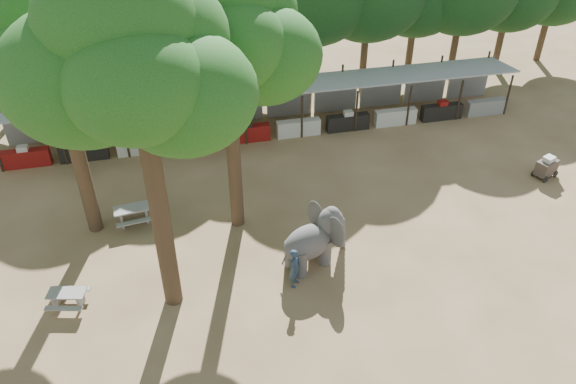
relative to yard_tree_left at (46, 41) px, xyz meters
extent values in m
plane|color=brown|center=(9.13, -7.19, -8.20)|extent=(100.00, 100.00, 0.00)
cube|color=gray|center=(9.13, 6.81, -5.70)|extent=(28.00, 2.99, 0.39)
cylinder|color=#2D2319|center=(-3.47, 5.46, -7.00)|extent=(0.12, 0.12, 2.40)
cylinder|color=#2D2319|center=(-3.47, 8.16, -6.80)|extent=(0.12, 0.12, 2.80)
cube|color=maroon|center=(-3.47, 5.71, -7.75)|extent=(2.38, 0.50, 0.90)
cube|color=gray|center=(-3.47, 8.11, -7.20)|extent=(2.52, 0.12, 2.00)
cylinder|color=#2D2319|center=(-0.67, 5.46, -7.00)|extent=(0.12, 0.12, 2.40)
cylinder|color=#2D2319|center=(-0.67, 8.16, -6.80)|extent=(0.12, 0.12, 2.80)
cube|color=black|center=(-0.67, 5.71, -7.75)|extent=(2.38, 0.50, 0.90)
cube|color=gray|center=(-0.67, 8.11, -7.20)|extent=(2.52, 0.12, 2.00)
cylinder|color=#2D2319|center=(2.13, 5.46, -7.00)|extent=(0.12, 0.12, 2.40)
cylinder|color=#2D2319|center=(2.13, 8.16, -6.80)|extent=(0.12, 0.12, 2.80)
cube|color=silver|center=(2.13, 5.71, -7.75)|extent=(2.38, 0.50, 0.90)
cube|color=gray|center=(2.13, 8.11, -7.20)|extent=(2.52, 0.12, 2.00)
cylinder|color=#2D2319|center=(4.93, 5.46, -7.00)|extent=(0.12, 0.12, 2.40)
cylinder|color=#2D2319|center=(4.93, 8.16, -6.80)|extent=(0.12, 0.12, 2.80)
cube|color=maroon|center=(4.93, 5.71, -7.75)|extent=(2.38, 0.50, 0.90)
cube|color=gray|center=(4.93, 8.11, -7.20)|extent=(2.52, 0.12, 2.00)
cylinder|color=#2D2319|center=(7.73, 5.46, -7.00)|extent=(0.12, 0.12, 2.40)
cylinder|color=#2D2319|center=(7.73, 8.16, -6.80)|extent=(0.12, 0.12, 2.80)
cube|color=maroon|center=(7.73, 5.71, -7.75)|extent=(2.38, 0.50, 0.90)
cube|color=gray|center=(7.73, 8.11, -7.20)|extent=(2.52, 0.12, 2.00)
cylinder|color=#2D2319|center=(10.53, 5.46, -7.00)|extent=(0.12, 0.12, 2.40)
cylinder|color=#2D2319|center=(10.53, 8.16, -6.80)|extent=(0.12, 0.12, 2.80)
cube|color=silver|center=(10.53, 5.71, -7.75)|extent=(2.38, 0.50, 0.90)
cube|color=gray|center=(10.53, 8.11, -7.20)|extent=(2.52, 0.12, 2.00)
cylinder|color=#2D2319|center=(13.33, 5.46, -7.00)|extent=(0.12, 0.12, 2.40)
cylinder|color=#2D2319|center=(13.33, 8.16, -6.80)|extent=(0.12, 0.12, 2.80)
cube|color=black|center=(13.33, 5.71, -7.75)|extent=(2.38, 0.50, 0.90)
cube|color=gray|center=(13.33, 8.11, -7.20)|extent=(2.52, 0.12, 2.00)
cylinder|color=#2D2319|center=(16.13, 5.46, -7.00)|extent=(0.12, 0.12, 2.40)
cylinder|color=#2D2319|center=(16.13, 8.16, -6.80)|extent=(0.12, 0.12, 2.80)
cube|color=silver|center=(16.13, 5.71, -7.75)|extent=(2.38, 0.50, 0.90)
cube|color=gray|center=(16.13, 8.11, -7.20)|extent=(2.52, 0.12, 2.00)
cylinder|color=#2D2319|center=(18.93, 5.46, -7.00)|extent=(0.12, 0.12, 2.40)
cylinder|color=#2D2319|center=(18.93, 8.16, -6.80)|extent=(0.12, 0.12, 2.80)
cube|color=black|center=(18.93, 5.71, -7.75)|extent=(2.38, 0.50, 0.90)
cube|color=gray|center=(18.93, 8.11, -7.20)|extent=(2.52, 0.12, 2.00)
cylinder|color=#2D2319|center=(21.73, 5.46, -7.00)|extent=(0.12, 0.12, 2.40)
cylinder|color=#2D2319|center=(21.73, 8.16, -6.80)|extent=(0.12, 0.12, 2.80)
cube|color=gray|center=(21.73, 5.71, -7.75)|extent=(2.38, 0.50, 0.90)
cube|color=gray|center=(21.73, 8.11, -7.20)|extent=(2.52, 0.12, 2.00)
cylinder|color=#332316|center=(0.13, -0.19, -3.60)|extent=(0.60, 0.60, 9.20)
cone|color=#332316|center=(0.13, -0.19, 1.00)|extent=(0.57, 0.57, 2.88)
ellipsoid|color=#134C11|center=(-1.27, 0.11, -0.38)|extent=(4.80, 4.80, 3.94)
ellipsoid|color=#134C11|center=(1.33, -0.79, -0.78)|extent=(4.20, 4.20, 3.44)
ellipsoid|color=#134C11|center=(0.33, 0.91, 0.22)|extent=(5.20, 5.20, 4.26)
ellipsoid|color=#134C11|center=(0.13, -1.49, -0.08)|extent=(3.80, 3.80, 3.12)
ellipsoid|color=#134C11|center=(-0.17, 0.01, 1.02)|extent=(4.40, 4.40, 3.61)
cylinder|color=#332316|center=(3.13, -5.19, -3.00)|extent=(0.64, 0.64, 10.40)
cone|color=#332316|center=(3.13, -5.19, 2.20)|extent=(0.61, 0.61, 3.25)
ellipsoid|color=#134C11|center=(1.73, -4.89, 0.64)|extent=(4.80, 4.80, 3.94)
ellipsoid|color=#134C11|center=(4.33, -5.79, 0.24)|extent=(4.20, 4.20, 3.44)
ellipsoid|color=#134C11|center=(3.33, -4.09, 1.24)|extent=(5.20, 5.20, 4.26)
ellipsoid|color=#134C11|center=(3.13, -6.49, 0.94)|extent=(3.80, 3.80, 3.12)
ellipsoid|color=#134C11|center=(2.83, -4.99, 2.04)|extent=(4.40, 4.40, 3.61)
cylinder|color=#332316|center=(6.13, -1.19, -3.40)|extent=(0.56, 0.56, 9.60)
ellipsoid|color=#134C11|center=(4.73, -0.89, -0.04)|extent=(4.80, 4.80, 3.94)
ellipsoid|color=#134C11|center=(7.33, -1.79, -0.44)|extent=(4.20, 4.20, 3.44)
ellipsoid|color=#134C11|center=(6.33, -0.09, 0.56)|extent=(5.20, 5.20, 4.26)
ellipsoid|color=#134C11|center=(6.13, -2.49, 0.26)|extent=(3.80, 3.80, 3.12)
cylinder|color=#332316|center=(-4.20, 11.81, -6.33)|extent=(0.44, 0.44, 3.74)
ellipsoid|color=black|center=(-4.20, 11.81, -2.68)|extent=(6.46, 5.95, 5.61)
cylinder|color=#332316|center=(-0.87, 11.81, -6.33)|extent=(0.44, 0.44, 3.74)
ellipsoid|color=black|center=(-0.87, 11.81, -2.68)|extent=(6.46, 5.95, 5.61)
cylinder|color=#332316|center=(2.47, 11.81, -6.33)|extent=(0.44, 0.44, 3.74)
ellipsoid|color=black|center=(2.47, 11.81, -2.68)|extent=(6.46, 5.95, 5.61)
cylinder|color=#332316|center=(5.80, 11.81, -6.33)|extent=(0.44, 0.44, 3.74)
ellipsoid|color=black|center=(5.80, 11.81, -2.68)|extent=(6.46, 5.95, 5.61)
cylinder|color=#332316|center=(9.13, 11.81, -6.33)|extent=(0.44, 0.44, 3.74)
ellipsoid|color=black|center=(9.13, 11.81, -2.68)|extent=(6.46, 5.95, 5.61)
cylinder|color=#332316|center=(12.47, 11.81, -6.33)|extent=(0.44, 0.44, 3.74)
cylinder|color=#332316|center=(15.80, 11.81, -6.33)|extent=(0.44, 0.44, 3.74)
cylinder|color=#332316|center=(19.13, 11.81, -6.33)|extent=(0.44, 0.44, 3.74)
cylinder|color=#332316|center=(22.47, 11.81, -6.33)|extent=(0.44, 0.44, 3.74)
cylinder|color=#332316|center=(25.80, 11.81, -6.33)|extent=(0.44, 0.44, 3.74)
cylinder|color=#332316|center=(29.13, 11.81, -6.33)|extent=(0.44, 0.44, 3.74)
ellipsoid|color=#464444|center=(8.42, -4.43, -7.08)|extent=(2.46, 1.97, 1.39)
cylinder|color=#464444|center=(8.00, -4.96, -7.61)|extent=(0.65, 0.65, 1.17)
cylinder|color=#464444|center=(7.75, -4.34, -7.61)|extent=(0.65, 0.65, 1.17)
cylinder|color=#464444|center=(9.10, -4.51, -7.61)|extent=(0.65, 0.65, 1.17)
cylinder|color=#464444|center=(8.85, -3.90, -7.61)|extent=(0.65, 0.65, 1.17)
ellipsoid|color=#464444|center=(9.37, -4.05, -6.58)|extent=(1.46, 1.33, 1.29)
ellipsoid|color=#464444|center=(9.42, -4.70, -6.55)|extent=(0.58, 1.05, 1.32)
ellipsoid|color=#464444|center=(8.95, -3.54, -6.55)|extent=(0.58, 1.05, 1.32)
cone|color=#464444|center=(9.95, -3.81, -7.47)|extent=(0.69, 0.69, 1.46)
imported|color=#26384C|center=(7.66, -5.43, -7.36)|extent=(0.68, 0.73, 1.68)
cube|color=gray|center=(-0.58, -4.65, -7.56)|extent=(1.45, 0.92, 0.05)
cube|color=gray|center=(-1.01, -4.54, -7.89)|extent=(0.21, 0.54, 0.62)
cube|color=gray|center=(-0.14, -4.75, -7.89)|extent=(0.21, 0.54, 0.62)
cube|color=gray|center=(-0.69, -5.12, -7.83)|extent=(1.35, 0.53, 0.04)
cube|color=gray|center=(-0.46, -4.17, -7.83)|extent=(1.35, 0.53, 0.04)
cube|color=gray|center=(1.75, -0.15, -7.44)|extent=(1.66, 0.93, 0.06)
cube|color=gray|center=(1.23, -0.22, -7.83)|extent=(0.19, 0.64, 0.74)
cube|color=gray|center=(2.27, -0.08, -7.83)|extent=(0.19, 0.64, 0.74)
cube|color=gray|center=(1.83, -0.72, -7.76)|extent=(1.60, 0.47, 0.05)
cube|color=gray|center=(1.68, 0.42, -7.76)|extent=(1.60, 0.47, 0.05)
cube|color=#3B2E27|center=(21.25, -0.93, -7.68)|extent=(1.20, 0.98, 0.73)
cylinder|color=black|center=(21.00, -1.40, -8.04)|extent=(0.31, 0.18, 0.31)
cylinder|color=black|center=(21.77, -1.08, -8.04)|extent=(0.31, 0.18, 0.31)
cylinder|color=black|center=(20.73, -0.77, -8.04)|extent=(0.31, 0.18, 0.31)
cylinder|color=black|center=(21.50, -0.45, -8.04)|extent=(0.31, 0.18, 0.31)
cube|color=silver|center=(21.25, -0.93, -7.21)|extent=(0.64, 0.58, 0.26)
camera|label=1|loc=(3.96, -20.36, 6.96)|focal=35.00mm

